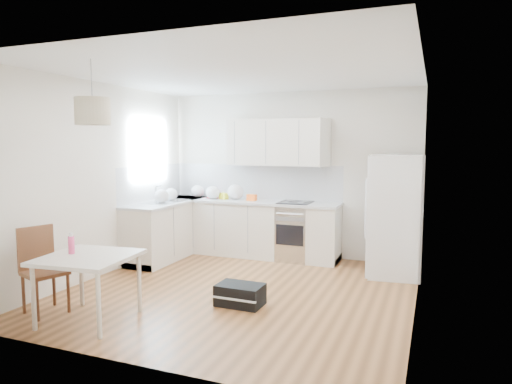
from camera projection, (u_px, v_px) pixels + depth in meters
floor at (239, 291)px, 5.76m from camera, size 4.20×4.20×0.00m
ceiling at (238, 73)px, 5.48m from camera, size 4.20×4.20×0.00m
wall_back at (289, 174)px, 7.56m from camera, size 4.20×0.00×4.20m
wall_left at (101, 180)px, 6.39m from camera, size 0.00×4.20×4.20m
wall_right at (419, 191)px, 4.86m from camera, size 0.00×4.20×4.20m
window_glassblock at (149, 150)px, 7.40m from camera, size 0.02×1.00×1.00m
cabinets_back at (249, 229)px, 7.60m from camera, size 3.00×0.60×0.88m
cabinets_left at (168, 230)px, 7.48m from camera, size 0.60×1.80×0.88m
counter_back at (249, 202)px, 7.55m from camera, size 3.02×0.64×0.04m
counter_left at (167, 203)px, 7.43m from camera, size 0.64×1.82×0.04m
backsplash_back at (256, 182)px, 7.79m from camera, size 3.00×0.01×0.58m
backsplash_left at (151, 183)px, 7.51m from camera, size 0.01×1.80×0.58m
upper_cabinets at (278, 142)px, 7.42m from camera, size 1.70×0.32×0.75m
range_oven at (295, 232)px, 7.31m from camera, size 0.50×0.61×0.88m
sink at (165, 202)px, 7.39m from camera, size 0.50×0.80×0.16m
refrigerator at (395, 215)px, 6.43m from camera, size 0.90×0.93×1.70m
dining_table at (88, 262)px, 4.74m from camera, size 0.97×0.97×0.70m
dining_chair at (45, 271)px, 4.97m from camera, size 0.51×0.51×0.94m
drink_bottle at (71, 243)px, 4.80m from camera, size 0.08×0.08×0.23m
gym_bag at (240, 295)px, 5.25m from camera, size 0.53×0.35×0.24m
pendant_lamp at (93, 111)px, 4.62m from camera, size 0.45×0.45×0.27m
grocery_bag_a at (198, 191)px, 7.98m from camera, size 0.24×0.20×0.21m
grocery_bag_b at (213, 192)px, 7.74m from camera, size 0.25×0.21×0.22m
grocery_bag_c at (235, 192)px, 7.66m from camera, size 0.28×0.24×0.26m
grocery_bag_d at (171, 194)px, 7.57m from camera, size 0.22×0.19×0.20m
grocery_bag_e at (162, 196)px, 7.25m from camera, size 0.24×0.20×0.21m
snack_orange at (252, 198)px, 7.51m from camera, size 0.16×0.11×0.10m
snack_yellow at (224, 196)px, 7.73m from camera, size 0.18×0.16×0.11m
snack_red at (213, 194)px, 7.89m from camera, size 0.20×0.16×0.12m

